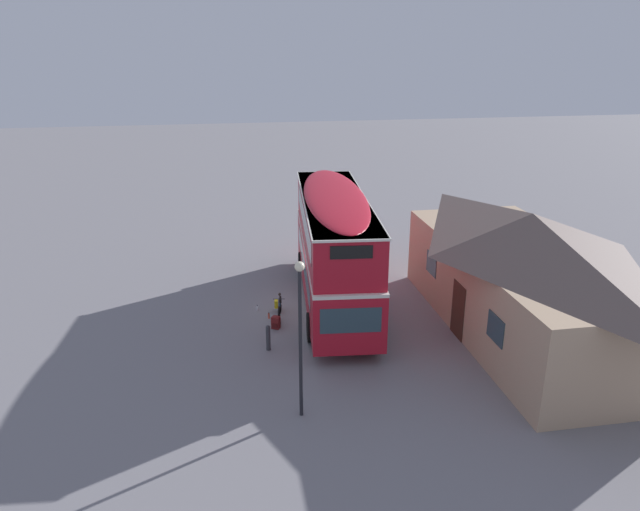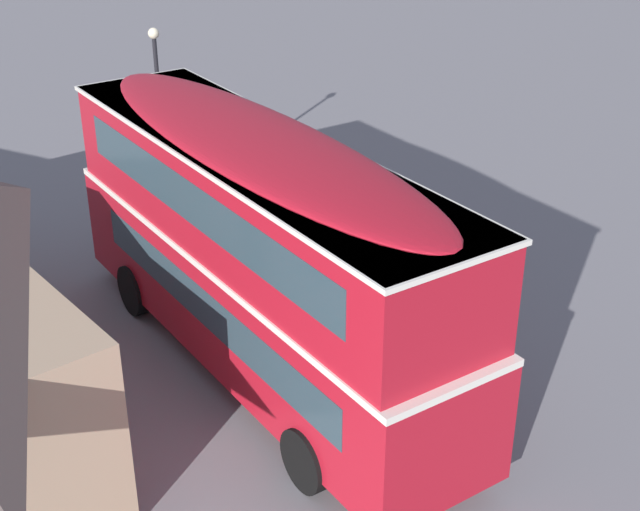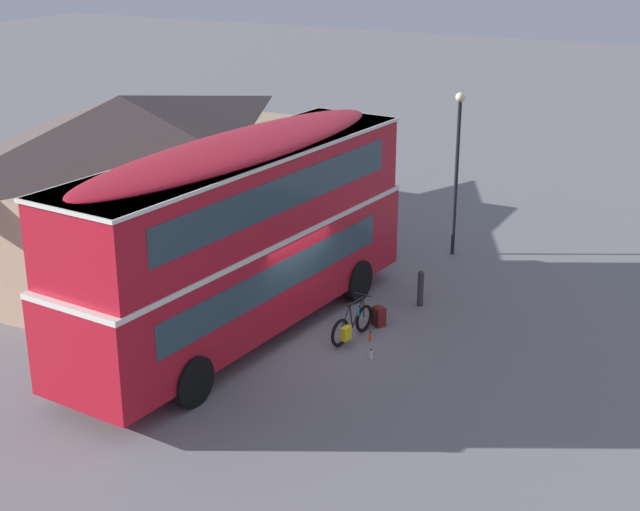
{
  "view_description": "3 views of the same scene",
  "coord_description": "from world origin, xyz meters",
  "px_view_note": "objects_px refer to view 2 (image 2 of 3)",
  "views": [
    {
      "loc": [
        22.2,
        -3.57,
        10.44
      ],
      "look_at": [
        -0.83,
        0.41,
        2.01
      ],
      "focal_mm": 33.53,
      "sensor_mm": 36.0,
      "label": 1
    },
    {
      "loc": [
        -12.47,
        9.37,
        9.91
      ],
      "look_at": [
        -0.18,
        -0.72,
        1.79
      ],
      "focal_mm": 50.7,
      "sensor_mm": 36.0,
      "label": 2
    },
    {
      "loc": [
        -17.6,
        -10.08,
        9.45
      ],
      "look_at": [
        0.24,
        -0.76,
        2.09
      ],
      "focal_mm": 51.92,
      "sensor_mm": 36.0,
      "label": 3
    }
  ],
  "objects_px": {
    "street_lamp": "(159,101)",
    "water_bottle_red_squeeze": "(339,295)",
    "water_bottle_clear_plastic": "(378,304)",
    "kerb_bollard": "(278,237)",
    "double_decker_bus": "(259,245)",
    "touring_bicycle": "(328,293)",
    "backpack_on_ground": "(307,276)"
  },
  "relations": [
    {
      "from": "street_lamp",
      "to": "water_bottle_red_squeeze",
      "type": "bearing_deg",
      "value": -176.93
    },
    {
      "from": "water_bottle_clear_plastic",
      "to": "kerb_bollard",
      "type": "height_order",
      "value": "kerb_bollard"
    },
    {
      "from": "double_decker_bus",
      "to": "touring_bicycle",
      "type": "bearing_deg",
      "value": -68.95
    },
    {
      "from": "backpack_on_ground",
      "to": "street_lamp",
      "type": "distance_m",
      "value": 6.37
    },
    {
      "from": "touring_bicycle",
      "to": "kerb_bollard",
      "type": "xyz_separation_m",
      "value": [
        2.68,
        -0.68,
        0.13
      ]
    },
    {
      "from": "touring_bicycle",
      "to": "water_bottle_clear_plastic",
      "type": "bearing_deg",
      "value": -130.23
    },
    {
      "from": "water_bottle_clear_plastic",
      "to": "kerb_bollard",
      "type": "xyz_separation_m",
      "value": [
        3.39,
        0.16,
        0.39
      ]
    },
    {
      "from": "street_lamp",
      "to": "kerb_bollard",
      "type": "xyz_separation_m",
      "value": [
        -4.12,
        -0.6,
        -2.48
      ]
    },
    {
      "from": "water_bottle_clear_plastic",
      "to": "street_lamp",
      "type": "bearing_deg",
      "value": 5.77
    },
    {
      "from": "double_decker_bus",
      "to": "water_bottle_clear_plastic",
      "type": "height_order",
      "value": "double_decker_bus"
    },
    {
      "from": "water_bottle_clear_plastic",
      "to": "water_bottle_red_squeeze",
      "type": "bearing_deg",
      "value": 25.79
    },
    {
      "from": "touring_bicycle",
      "to": "backpack_on_ground",
      "type": "bearing_deg",
      "value": -13.37
    },
    {
      "from": "kerb_bollard",
      "to": "touring_bicycle",
      "type": "bearing_deg",
      "value": 165.76
    },
    {
      "from": "touring_bicycle",
      "to": "water_bottle_clear_plastic",
      "type": "height_order",
      "value": "touring_bicycle"
    },
    {
      "from": "street_lamp",
      "to": "kerb_bollard",
      "type": "bearing_deg",
      "value": -171.66
    },
    {
      "from": "touring_bicycle",
      "to": "street_lamp",
      "type": "bearing_deg",
      "value": -0.65
    },
    {
      "from": "backpack_on_ground",
      "to": "touring_bicycle",
      "type": "bearing_deg",
      "value": 166.63
    },
    {
      "from": "backpack_on_ground",
      "to": "water_bottle_clear_plastic",
      "type": "xyz_separation_m",
      "value": [
        -1.74,
        -0.59,
        -0.16
      ]
    },
    {
      "from": "water_bottle_clear_plastic",
      "to": "water_bottle_red_squeeze",
      "type": "xyz_separation_m",
      "value": [
        0.83,
        0.4,
        0.01
      ]
    },
    {
      "from": "touring_bicycle",
      "to": "kerb_bollard",
      "type": "relative_size",
      "value": 1.74
    },
    {
      "from": "backpack_on_ground",
      "to": "kerb_bollard",
      "type": "relative_size",
      "value": 0.54
    },
    {
      "from": "water_bottle_red_squeeze",
      "to": "kerb_bollard",
      "type": "distance_m",
      "value": 2.6
    },
    {
      "from": "water_bottle_red_squeeze",
      "to": "street_lamp",
      "type": "height_order",
      "value": "street_lamp"
    },
    {
      "from": "touring_bicycle",
      "to": "water_bottle_red_squeeze",
      "type": "height_order",
      "value": "touring_bicycle"
    },
    {
      "from": "double_decker_bus",
      "to": "water_bottle_red_squeeze",
      "type": "distance_m",
      "value": 3.95
    },
    {
      "from": "touring_bicycle",
      "to": "backpack_on_ground",
      "type": "height_order",
      "value": "touring_bicycle"
    },
    {
      "from": "touring_bicycle",
      "to": "water_bottle_red_squeeze",
      "type": "bearing_deg",
      "value": -74.15
    },
    {
      "from": "double_decker_bus",
      "to": "water_bottle_red_squeeze",
      "type": "bearing_deg",
      "value": -69.73
    },
    {
      "from": "street_lamp",
      "to": "water_bottle_clear_plastic",
      "type": "bearing_deg",
      "value": -174.23
    },
    {
      "from": "water_bottle_red_squeeze",
      "to": "kerb_bollard",
      "type": "xyz_separation_m",
      "value": [
        2.56,
        -0.25,
        0.38
      ]
    },
    {
      "from": "water_bottle_red_squeeze",
      "to": "backpack_on_ground",
      "type": "bearing_deg",
      "value": 11.76
    },
    {
      "from": "water_bottle_clear_plastic",
      "to": "kerb_bollard",
      "type": "bearing_deg",
      "value": 2.62
    }
  ]
}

